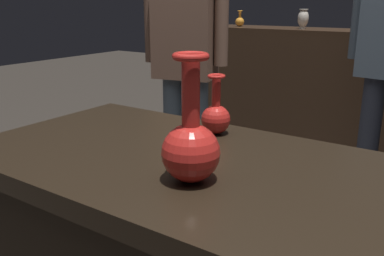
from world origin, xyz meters
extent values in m
cube|color=black|center=(0.00, 0.00, 0.78)|extent=(1.20, 0.64, 0.05)
cube|color=#382619|center=(0.00, 2.20, 0.47)|extent=(2.60, 0.40, 0.95)
cube|color=#382619|center=(0.00, 2.20, 0.97)|extent=(2.60, 0.40, 0.04)
sphere|color=red|center=(0.07, -0.11, 0.86)|extent=(0.13, 0.13, 0.13)
cylinder|color=red|center=(0.07, -0.11, 0.99)|extent=(0.04, 0.04, 0.15)
torus|color=red|center=(0.07, -0.11, 1.07)|extent=(0.08, 0.08, 0.02)
sphere|color=red|center=(-0.07, 0.21, 0.84)|extent=(0.09, 0.09, 0.09)
cylinder|color=red|center=(-0.07, 0.21, 0.92)|extent=(0.03, 0.03, 0.09)
torus|color=red|center=(-0.07, 0.21, 0.97)|extent=(0.05, 0.05, 0.01)
sphere|color=orange|center=(-1.04, 2.18, 1.02)|extent=(0.07, 0.07, 0.07)
cylinder|color=orange|center=(-1.04, 2.18, 1.08)|extent=(0.02, 0.02, 0.05)
torus|color=orange|center=(-1.04, 2.18, 1.11)|extent=(0.04, 0.04, 0.01)
cylinder|color=silver|center=(-0.52, 2.13, 1.00)|extent=(0.05, 0.05, 0.01)
ellipsoid|color=silver|center=(-0.52, 2.13, 1.06)|extent=(0.08, 0.08, 0.12)
cylinder|color=silver|center=(-0.52, 2.13, 1.12)|extent=(0.06, 0.06, 0.01)
cylinder|color=#333847|center=(0.12, 1.51, 0.40)|extent=(0.11, 0.11, 0.81)
cylinder|color=slate|center=(-0.01, 1.53, 1.16)|extent=(0.07, 0.07, 0.54)
cylinder|color=slate|center=(-0.68, 1.05, 0.39)|extent=(0.11, 0.11, 0.78)
cylinder|color=slate|center=(-0.83, 1.02, 0.39)|extent=(0.11, 0.11, 0.78)
cube|color=brown|center=(-0.75, 1.04, 1.09)|extent=(0.35, 0.24, 0.62)
cylinder|color=brown|center=(-0.56, 1.08, 1.12)|extent=(0.07, 0.07, 0.52)
cylinder|color=brown|center=(-0.95, 1.00, 1.12)|extent=(0.07, 0.07, 0.52)
camera|label=1|loc=(0.55, -0.81, 1.17)|focal=39.65mm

